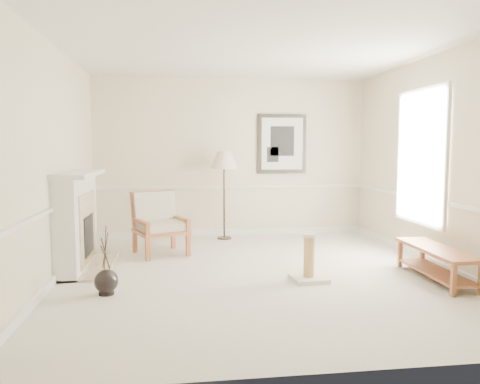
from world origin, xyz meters
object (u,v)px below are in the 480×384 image
object	(u,v)px
floor_lamp	(224,163)
bench	(436,258)
floor_vase	(106,282)
scratching_post	(309,266)
armchair	(158,220)

from	to	relation	value
floor_lamp	bench	bearing A→B (deg)	-51.87
bench	floor_vase	bearing A→B (deg)	-179.24
bench	scratching_post	distance (m)	1.58
floor_vase	floor_lamp	xyz separation A→B (m)	(1.62, 3.01, 1.22)
armchair	scratching_post	world-z (taller)	armchair
floor_lamp	bench	world-z (taller)	floor_lamp
floor_vase	bench	xyz separation A→B (m)	(3.95, 0.05, 0.13)
armchair	bench	world-z (taller)	armchair
floor_vase	armchair	distance (m)	2.12
floor_vase	armchair	bearing A→B (deg)	76.07
scratching_post	floor_lamp	bearing A→B (deg)	105.21
floor_lamp	scratching_post	world-z (taller)	floor_lamp
armchair	scratching_post	distance (m)	2.62
scratching_post	floor_vase	bearing A→B (deg)	-174.55
floor_vase	floor_lamp	bearing A→B (deg)	61.68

